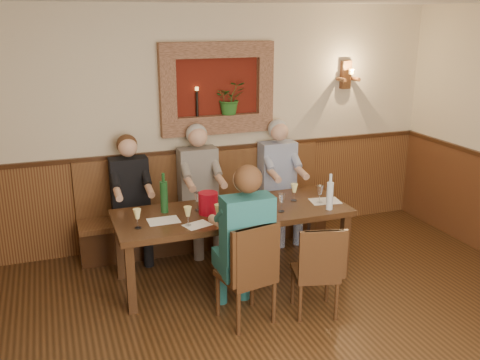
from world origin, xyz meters
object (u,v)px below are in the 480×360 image
Objects in this scene: water_bottle at (330,195)px; chair_near_left at (247,292)px; wine_bottle_green_a at (251,190)px; wine_bottle_green_b at (164,196)px; chair_near_right at (315,287)px; person_bench_left at (132,209)px; bench at (207,218)px; spittoon_bucket at (208,203)px; dining_table at (233,217)px; person_chair_front at (243,255)px; person_bench_mid at (200,199)px; person_bench_right at (280,190)px.

chair_near_left is at bearing -154.00° from water_bottle.
wine_bottle_green_a is 0.90m from wine_bottle_green_b.
person_bench_left reaches higher than chair_near_right.
water_bottle is at bearing -31.82° from person_bench_left.
spittoon_bucket is at bearing -105.31° from bench.
person_bench_left reaches higher than bench.
water_bottle is at bearing 67.24° from chair_near_right.
chair_near_left is at bearing -95.20° from bench.
dining_table is 1.01m from bench.
person_chair_front reaches higher than wine_bottle_green_b.
person_bench_mid is 3.59× the size of wine_bottle_green_a.
person_chair_front is at bearing -95.56° from bench.
person_bench_left is 6.41× the size of spittoon_bucket.
chair_near_left is 4.41× the size of spittoon_bucket.
water_bottle is at bearing -26.73° from wine_bottle_green_a.
wine_bottle_green_a is 1.00× the size of wine_bottle_green_b.
bench is 2.04× the size of person_bench_right.
wine_bottle_green_a is at bearing 118.22° from chair_near_right.
person_bench_left is at bearing 179.95° from person_bench_right.
person_bench_mid is at bearing -179.98° from person_bench_right.
person_chair_front is 0.97m from wine_bottle_green_a.
bench is 1.09m from wine_bottle_green_a.
person_bench_mid is 0.90m from wine_bottle_green_a.
spittoon_bucket reaches higher than dining_table.
person_bench_right reaches higher than water_bottle.
wine_bottle_green_a is (0.22, 0.05, 0.25)m from dining_table.
chair_near_right is 3.99× the size of spittoon_bucket.
person_bench_right is at bearing 90.43° from chair_near_right.
spittoon_bucket is (-0.26, -0.95, 0.53)m from bench.
water_bottle is (1.61, -0.50, -0.02)m from wine_bottle_green_b.
wine_bottle_green_b is (-0.50, 0.96, 0.31)m from person_chair_front.
person_chair_front is at bearing 81.93° from chair_near_left.
person_bench_left is at bearing 137.09° from dining_table.
dining_table is 1.02m from water_bottle.
dining_table is 0.73m from wine_bottle_green_b.
person_bench_mid reaches higher than person_chair_front.
person_chair_front reaches higher than wine_bottle_green_a.
chair_near_right is at bearing -51.94° from spittoon_bucket.
wine_bottle_green_a is 1.09× the size of water_bottle.
person_chair_front is 3.90× the size of water_bottle.
person_bench_right is 1.94m from person_chair_front.
spittoon_bucket is (-0.10, 0.85, 0.58)m from chair_near_left.
person_bench_mid reaches higher than person_bench_right.
dining_table is 2.72× the size of chair_near_right.
person_bench_left is at bearing 148.18° from water_bottle.
chair_near_left is 1.03m from spittoon_bucket.
wine_bottle_green_a is (0.39, 0.83, 0.31)m from person_chair_front.
wine_bottle_green_b is at bearing -130.65° from person_bench_mid.
chair_near_right is at bearing -71.82° from person_bench_mid.
chair_near_left is 1.32m from wine_bottle_green_b.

